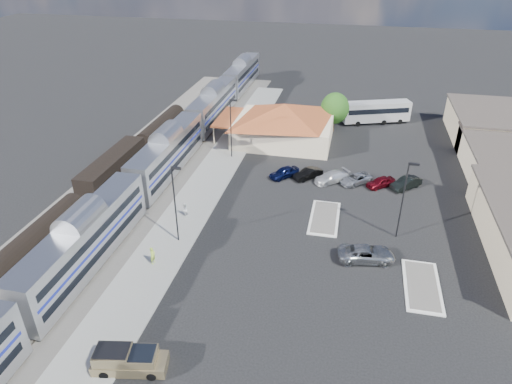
% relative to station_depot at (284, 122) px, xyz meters
% --- Properties ---
extents(ground, '(280.00, 280.00, 0.00)m').
position_rel_station_depot_xyz_m(ground, '(4.56, -24.00, -3.13)').
color(ground, black).
rests_on(ground, ground).
extents(railbed, '(16.00, 100.00, 0.12)m').
position_rel_station_depot_xyz_m(railbed, '(-16.44, -16.00, -3.07)').
color(railbed, '#4C4944').
rests_on(railbed, ground).
extents(platform, '(5.50, 92.00, 0.18)m').
position_rel_station_depot_xyz_m(platform, '(-7.44, -18.00, -3.04)').
color(platform, gray).
rests_on(platform, ground).
extents(passenger_train, '(3.00, 104.00, 5.55)m').
position_rel_station_depot_xyz_m(passenger_train, '(-13.44, -15.03, -0.26)').
color(passenger_train, silver).
rests_on(passenger_train, ground).
extents(freight_cars, '(2.80, 46.00, 4.00)m').
position_rel_station_depot_xyz_m(freight_cars, '(-19.44, -19.29, -1.21)').
color(freight_cars, black).
rests_on(freight_cars, ground).
extents(station_depot, '(18.35, 12.24, 6.20)m').
position_rel_station_depot_xyz_m(station_depot, '(0.00, 0.00, 0.00)').
color(station_depot, beige).
rests_on(station_depot, ground).
extents(traffic_island_south, '(3.30, 7.50, 0.21)m').
position_rel_station_depot_xyz_m(traffic_island_south, '(8.56, -22.00, -3.03)').
color(traffic_island_south, silver).
rests_on(traffic_island_south, ground).
extents(traffic_island_north, '(3.30, 7.50, 0.21)m').
position_rel_station_depot_xyz_m(traffic_island_north, '(18.56, -32.00, -3.03)').
color(traffic_island_north, silver).
rests_on(traffic_island_north, ground).
extents(lamp_plat_s, '(1.08, 0.25, 9.00)m').
position_rel_station_depot_xyz_m(lamp_plat_s, '(-6.34, -30.00, 2.21)').
color(lamp_plat_s, black).
rests_on(lamp_plat_s, ground).
extents(lamp_plat_n, '(1.08, 0.25, 9.00)m').
position_rel_station_depot_xyz_m(lamp_plat_n, '(-6.34, -8.00, 2.21)').
color(lamp_plat_n, black).
rests_on(lamp_plat_n, ground).
extents(lamp_lot, '(1.08, 0.25, 9.00)m').
position_rel_station_depot_xyz_m(lamp_lot, '(16.66, -24.00, 2.21)').
color(lamp_lot, black).
rests_on(lamp_lot, ground).
extents(tree_depot, '(4.71, 4.71, 6.63)m').
position_rel_station_depot_xyz_m(tree_depot, '(7.56, 6.00, 0.89)').
color(tree_depot, '#382314').
rests_on(tree_depot, ground).
extents(pickup_truck, '(5.82, 3.01, 1.92)m').
position_rel_station_depot_xyz_m(pickup_truck, '(-3.94, -46.54, -2.22)').
color(pickup_truck, '#99875E').
rests_on(pickup_truck, ground).
extents(suv, '(6.11, 3.63, 1.59)m').
position_rel_station_depot_xyz_m(suv, '(13.34, -28.99, -2.34)').
color(suv, gray).
rests_on(suv, ground).
extents(coach_bus, '(11.98, 6.51, 3.79)m').
position_rel_station_depot_xyz_m(coach_bus, '(14.50, 11.58, -0.95)').
color(coach_bus, silver).
rests_on(coach_bus, ground).
extents(person_a, '(0.54, 0.74, 1.87)m').
position_rel_station_depot_xyz_m(person_a, '(-7.44, -34.31, -2.02)').
color(person_a, '#B8DC44').
rests_on(person_a, platform).
extents(person_b, '(0.73, 0.87, 1.61)m').
position_rel_station_depot_xyz_m(person_b, '(-7.47, -25.20, -2.15)').
color(person_b, silver).
rests_on(person_b, platform).
extents(parked_car_a, '(4.26, 4.27, 1.47)m').
position_rel_station_depot_xyz_m(parked_car_a, '(2.24, -12.61, -2.40)').
color(parked_car_a, '#0B1138').
rests_on(parked_car_a, ground).
extents(parked_car_b, '(4.04, 4.00, 1.39)m').
position_rel_station_depot_xyz_m(parked_car_b, '(5.44, -12.31, -2.44)').
color(parked_car_b, black).
rests_on(parked_car_b, ground).
extents(parked_car_c, '(5.13, 4.72, 1.44)m').
position_rel_station_depot_xyz_m(parked_car_c, '(8.64, -12.61, -2.41)').
color(parked_car_c, silver).
rests_on(parked_car_c, ground).
extents(parked_car_d, '(4.83, 4.67, 1.28)m').
position_rel_station_depot_xyz_m(parked_car_d, '(11.84, -12.31, -2.49)').
color(parked_car_d, '#9B9EA3').
rests_on(parked_car_d, ground).
extents(parked_car_e, '(4.12, 3.73, 1.36)m').
position_rel_station_depot_xyz_m(parked_car_e, '(15.04, -12.61, -2.45)').
color(parked_car_e, maroon).
rests_on(parked_car_e, ground).
extents(parked_car_f, '(4.34, 4.28, 1.49)m').
position_rel_station_depot_xyz_m(parked_car_f, '(18.24, -12.31, -2.39)').
color(parked_car_f, black).
rests_on(parked_car_f, ground).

